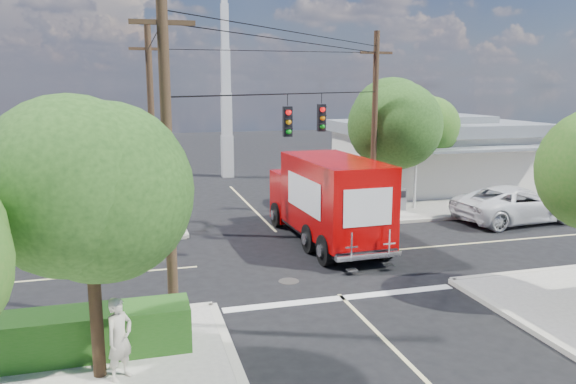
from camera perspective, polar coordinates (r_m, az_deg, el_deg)
name	(u,v)px	position (r m, az deg, el deg)	size (l,w,h in m)	color
ground	(302,258)	(21.62, 1.44, -6.70)	(120.00, 120.00, 0.00)	black
sidewalk_ne	(419,191)	(35.55, 13.15, 0.08)	(14.12, 14.12, 0.14)	gray
sidewalk_nw	(38,212)	(31.63, -24.02, -1.89)	(14.12, 14.12, 0.14)	gray
road_markings	(314,270)	(20.28, 2.66, -7.88)	(32.00, 32.00, 0.01)	beige
building_ne	(435,152)	(36.95, 14.71, 3.93)	(11.80, 10.20, 4.50)	beige
building_nw	(17,168)	(33.00, -25.84, 2.25)	(10.80, 10.20, 4.30)	beige
radio_tower	(226,98)	(40.26, -6.30, 9.49)	(0.80, 0.80, 17.00)	silver
tree_sw_front	(88,191)	(12.39, -19.65, 0.14)	(3.88, 3.78, 6.03)	#422D1C
tree_ne_front	(398,120)	(29.66, 11.10, 7.24)	(4.21, 4.14, 6.66)	#422D1C
tree_ne_back	(422,127)	(32.85, 13.42, 6.45)	(3.77, 3.66, 5.82)	#422D1C
palm_nw_front	(98,118)	(27.29, -18.75, 7.17)	(3.01, 3.08, 5.59)	#422D1C
palm_nw_back	(56,124)	(28.97, -22.53, 6.36)	(3.01, 3.08, 5.19)	#422D1C
utility_poles	(251,133)	(21.86, -3.74, 5.99)	(12.00, 10.68, 9.00)	#473321
picket_fence	(69,322)	(15.36, -21.37, -12.21)	(5.94, 0.06, 1.00)	silver
hedge_sw	(56,336)	(14.65, -22.47, -13.40)	(6.20, 1.20, 1.10)	#1D4E14
vending_boxes	(387,200)	(29.37, 10.06, -0.79)	(1.90, 0.50, 1.10)	#A71E1C
delivery_truck	(327,199)	(23.31, 3.99, -0.74)	(3.03, 8.52, 3.64)	black
parked_car	(517,204)	(29.18, 22.20, -1.15)	(2.88, 6.25, 1.74)	silver
pedestrian	(120,339)	(13.12, -16.74, -14.09)	(0.68, 0.45, 1.86)	beige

